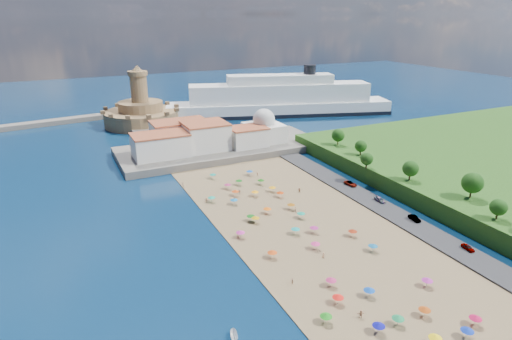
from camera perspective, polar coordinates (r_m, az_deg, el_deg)
ground at (r=126.40m, az=3.29°, el=-7.20°), size 700.00×700.00×0.00m
terrace at (r=191.43m, az=-4.59°, el=2.89°), size 90.00×36.00×3.00m
jetty at (r=217.96m, az=-13.38°, el=4.46°), size 18.00×70.00×2.40m
waterfront_buildings at (r=186.19m, az=-8.47°, el=4.28°), size 57.00×29.00×11.00m
domed_building at (r=195.39m, az=1.06°, el=5.58°), size 16.00×16.00×15.00m
fortress at (r=245.32m, az=-15.06°, el=7.35°), size 40.00×40.00×32.40m
cruise_ship at (r=261.51m, az=3.18°, el=9.22°), size 135.47×58.87×29.59m
beach_parasols at (r=117.29m, az=6.05°, el=-8.41°), size 31.25×109.03×2.20m
beachgoers at (r=126.31m, az=1.45°, el=-6.62°), size 35.78×93.70×1.89m
parked_cars at (r=142.25m, az=17.02°, el=-4.26°), size 2.94×53.47×1.43m
hillside_trees at (r=145.01m, az=22.87°, el=-0.79°), size 16.36×105.98×8.00m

